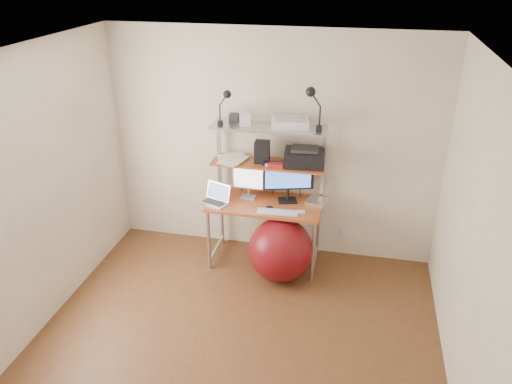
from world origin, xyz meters
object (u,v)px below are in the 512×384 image
monitor_silver (249,180)px  exercise_ball (281,250)px  printer (305,157)px  monitor_black (288,177)px  laptop (216,198)px

monitor_silver → exercise_ball: size_ratio=0.58×
monitor_silver → printer: (0.59, 0.04, 0.29)m
monitor_silver → exercise_ball: bearing=-39.4°
monitor_silver → monitor_black: bearing=2.4°
monitor_black → printer: 0.28m
laptop → printer: size_ratio=0.82×
laptop → monitor_silver: bearing=51.3°
monitor_black → printer: bearing=-6.6°
monitor_silver → monitor_black: (0.43, 0.01, 0.06)m
monitor_black → exercise_ball: 0.76m
monitor_silver → laptop: size_ratio=1.12×
printer → laptop: bearing=-170.8°
printer → exercise_ball: size_ratio=0.63×
monitor_black → printer: printer is taller
monitor_black → laptop: (-0.74, -0.20, -0.23)m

